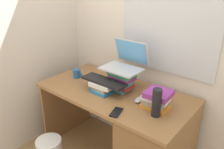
{
  "coord_description": "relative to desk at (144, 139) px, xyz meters",
  "views": [
    {
      "loc": [
        1.14,
        -1.42,
        1.68
      ],
      "look_at": [
        0.01,
        -0.04,
        0.92
      ],
      "focal_mm": 36.59,
      "sensor_mm": 36.0,
      "label": 1
    }
  ],
  "objects": [
    {
      "name": "book_stack_keyboard_riser",
      "position": [
        -0.43,
        -0.04,
        0.38
      ],
      "size": [
        0.23,
        0.19,
        0.09
      ],
      "color": "#2672B2",
      "rests_on": "desk"
    },
    {
      "name": "book_stack_side",
      "position": [
        0.08,
        0.01,
        0.41
      ],
      "size": [
        0.22,
        0.2,
        0.14
      ],
      "color": "orange",
      "rests_on": "desk"
    },
    {
      "name": "book_stack_tall",
      "position": [
        -0.33,
        0.1,
        0.43
      ],
      "size": [
        0.25,
        0.19,
        0.19
      ],
      "color": "teal",
      "rests_on": "desk"
    },
    {
      "name": "wall_left",
      "position": [
        -1.25,
        0.03,
        0.9
      ],
      "size": [
        0.05,
        6.0,
        2.6
      ],
      "primitive_type": "cube",
      "color": "beige",
      "rests_on": "ground"
    },
    {
      "name": "mug",
      "position": [
        -0.84,
        0.03,
        0.38
      ],
      "size": [
        0.11,
        0.08,
        0.09
      ],
      "color": "#265999",
      "rests_on": "desk"
    },
    {
      "name": "water_bottle",
      "position": [
        0.13,
        -0.08,
        0.44
      ],
      "size": [
        0.07,
        0.07,
        0.22
      ],
      "primitive_type": "cylinder",
      "color": "black",
      "rests_on": "desk"
    },
    {
      "name": "keyboard",
      "position": [
        -0.42,
        -0.03,
        0.44
      ],
      "size": [
        0.42,
        0.14,
        0.02
      ],
      "primitive_type": "cube",
      "rotation": [
        0.0,
        0.0,
        0.01
      ],
      "color": "black",
      "rests_on": "book_stack_keyboard_riser"
    },
    {
      "name": "computer_mouse",
      "position": [
        -0.08,
        0.01,
        0.35
      ],
      "size": [
        0.06,
        0.1,
        0.04
      ],
      "primitive_type": "ellipsoid",
      "color": "#A5A8AD",
      "rests_on": "desk"
    },
    {
      "name": "cell_phone",
      "position": [
        -0.12,
        -0.24,
        0.34
      ],
      "size": [
        0.1,
        0.15,
        0.01
      ],
      "primitive_type": "cube",
      "rotation": [
        0.0,
        0.0,
        0.29
      ],
      "color": "black",
      "rests_on": "desk"
    },
    {
      "name": "laptop",
      "position": [
        -0.34,
        0.17,
        0.58
      ],
      "size": [
        0.35,
        0.31,
        0.24
      ],
      "color": "#B7BABF",
      "rests_on": "book_stack_tall"
    },
    {
      "name": "wall_back",
      "position": [
        -0.35,
        0.42,
        0.9
      ],
      "size": [
        6.0,
        0.06,
        2.6
      ],
      "color": "silver",
      "rests_on": "ground"
    },
    {
      "name": "desk",
      "position": [
        0.0,
        0.0,
        0.0
      ],
      "size": [
        1.39,
        0.71,
        0.74
      ],
      "color": "olive",
      "rests_on": "ground"
    }
  ]
}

